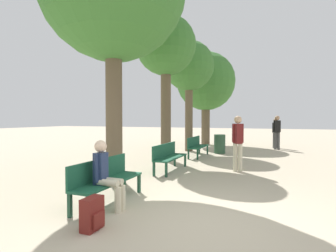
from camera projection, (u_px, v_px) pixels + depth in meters
ground_plane at (201, 224)px, 3.97m from camera, size 80.00×80.00×0.00m
bench_row_0 at (105, 177)px, 4.96m from camera, size 0.46×1.77×0.83m
bench_row_1 at (168, 155)px, 8.00m from camera, size 0.46×1.77×0.83m
bench_row_2 at (197, 145)px, 11.03m from camera, size 0.46×1.77×0.83m
tree_row_1 at (166, 48)px, 9.96m from camera, size 2.31×2.31×5.55m
tree_row_2 at (189, 67)px, 12.78m from camera, size 2.44×2.44×5.40m
tree_row_3 at (206, 82)px, 16.07m from camera, size 3.58×3.58×5.68m
person_seated at (106, 173)px, 4.60m from camera, size 0.56×0.32×1.21m
backpack at (93, 214)px, 3.75m from camera, size 0.22×0.35×0.47m
pedestrian_near at (238, 140)px, 7.89m from camera, size 0.34×0.30×1.68m
pedestrian_mid at (277, 130)px, 13.48m from camera, size 0.35×0.26×1.75m
pedestrian_far at (275, 131)px, 14.16m from camera, size 0.32×0.22×1.60m
trash_bin at (220, 144)px, 12.03m from camera, size 0.51×0.51×0.86m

